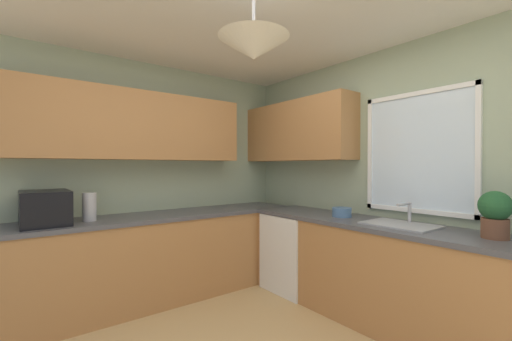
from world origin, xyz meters
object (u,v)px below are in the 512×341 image
(kettle, at_px, (90,207))
(sink_assembly, at_px, (400,224))
(dishwasher, at_px, (297,251))
(potted_plant, at_px, (495,213))
(bowl, at_px, (342,212))
(microwave, at_px, (45,208))

(kettle, bearing_deg, sink_assembly, 47.98)
(dishwasher, xyz_separation_m, sink_assembly, (1.19, 0.04, 0.48))
(dishwasher, height_order, kettle, kettle)
(potted_plant, distance_m, bowl, 1.26)
(potted_plant, height_order, bowl, potted_plant)
(kettle, bearing_deg, bowl, 58.62)
(microwave, height_order, bowl, microwave)
(potted_plant, bearing_deg, dishwasher, -177.52)
(microwave, bearing_deg, dishwasher, 74.22)
(microwave, distance_m, bowl, 2.68)
(potted_plant, bearing_deg, kettle, -140.11)
(bowl, bearing_deg, potted_plant, 2.29)
(sink_assembly, height_order, potted_plant, potted_plant)
(microwave, xyz_separation_m, potted_plant, (2.50, 2.41, 0.03))
(dishwasher, relative_size, potted_plant, 2.56)
(sink_assembly, distance_m, potted_plant, 0.67)
(microwave, bearing_deg, sink_assembly, 52.01)
(microwave, bearing_deg, bowl, 62.02)
(sink_assembly, bearing_deg, kettle, -132.02)
(dishwasher, bearing_deg, bowl, 2.88)
(kettle, height_order, sink_assembly, kettle)
(dishwasher, distance_m, microwave, 2.50)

